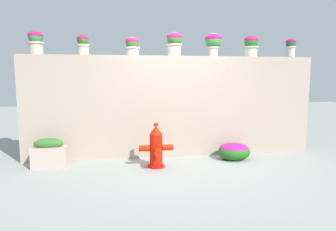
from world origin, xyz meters
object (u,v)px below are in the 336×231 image
(potted_plant_0, at_px, (36,41))
(potted_plant_5, at_px, (251,45))
(potted_plant_3, at_px, (174,42))
(potted_plant_4, at_px, (213,41))
(planter_box, at_px, (49,153))
(flower_bush_left, at_px, (234,151))
(potted_plant_6, at_px, (291,46))
(potted_plant_2, at_px, (132,45))
(fire_hydrant, at_px, (156,148))
(potted_plant_1, at_px, (83,44))

(potted_plant_0, height_order, potted_plant_5, potted_plant_5)
(potted_plant_3, distance_m, potted_plant_5, 1.59)
(potted_plant_4, distance_m, planter_box, 3.69)
(potted_plant_3, relative_size, planter_box, 0.78)
(potted_plant_5, bearing_deg, flower_bush_left, -133.53)
(potted_plant_6, bearing_deg, potted_plant_2, 179.16)
(flower_bush_left, height_order, planter_box, planter_box)
(fire_hydrant, bearing_deg, potted_plant_6, 15.00)
(potted_plant_4, height_order, potted_plant_5, potted_plant_4)
(flower_bush_left, bearing_deg, potted_plant_4, 119.68)
(potted_plant_1, relative_size, potted_plant_2, 1.03)
(potted_plant_0, distance_m, potted_plant_1, 0.83)
(potted_plant_2, distance_m, potted_plant_4, 1.59)
(potted_plant_4, relative_size, fire_hydrant, 0.59)
(potted_plant_1, height_order, fire_hydrant, potted_plant_1)
(potted_plant_3, xyz_separation_m, potted_plant_5, (1.59, 0.06, -0.02))
(potted_plant_2, height_order, flower_bush_left, potted_plant_2)
(potted_plant_1, height_order, planter_box, potted_plant_1)
(potted_plant_0, distance_m, potted_plant_4, 3.31)
(potted_plant_0, xyz_separation_m, fire_hydrant, (2.07, -0.80, -1.86))
(potted_plant_4, bearing_deg, planter_box, -171.22)
(potted_plant_1, xyz_separation_m, potted_plant_6, (4.14, 0.02, 0.03))
(potted_plant_0, relative_size, potted_plant_6, 1.12)
(potted_plant_6, relative_size, planter_box, 0.66)
(potted_plant_6, relative_size, flower_bush_left, 0.63)
(potted_plant_3, bearing_deg, potted_plant_1, -179.90)
(fire_hydrant, bearing_deg, potted_plant_4, 31.98)
(potted_plant_1, distance_m, fire_hydrant, 2.33)
(potted_plant_2, xyz_separation_m, planter_box, (-1.48, -0.52, -1.90))
(potted_plant_0, distance_m, potted_plant_6, 4.96)
(potted_plant_3, bearing_deg, potted_plant_6, 0.43)
(potted_plant_1, height_order, potted_plant_6, potted_plant_6)
(potted_plant_6, bearing_deg, potted_plant_4, -179.95)
(potted_plant_6, distance_m, planter_box, 5.13)
(potted_plant_4, bearing_deg, flower_bush_left, -60.32)
(potted_plant_5, xyz_separation_m, fire_hydrant, (-2.05, -0.82, -1.86))
(potted_plant_1, bearing_deg, planter_box, -142.13)
(potted_plant_2, xyz_separation_m, fire_hydrant, (0.34, -0.82, -1.81))
(potted_plant_2, distance_m, flower_bush_left, 2.78)
(potted_plant_2, xyz_separation_m, potted_plant_3, (0.80, -0.07, 0.07))
(potted_plant_1, relative_size, fire_hydrant, 0.47)
(potted_plant_5, xyz_separation_m, planter_box, (-3.87, -0.52, -1.96))
(potted_plant_3, xyz_separation_m, planter_box, (-2.28, -0.46, -1.98))
(potted_plant_1, distance_m, potted_plant_3, 1.70)
(potted_plant_0, bearing_deg, planter_box, -64.40)
(potted_plant_6, xyz_separation_m, fire_hydrant, (-2.90, -0.78, -1.84))
(potted_plant_6, bearing_deg, planter_box, -174.25)
(potted_plant_0, distance_m, planter_box, 2.03)
(potted_plant_5, bearing_deg, potted_plant_1, -178.92)
(potted_plant_4, xyz_separation_m, flower_bush_left, (0.29, -0.50, -2.08))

